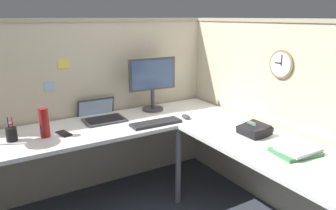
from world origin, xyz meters
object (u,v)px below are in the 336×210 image
(cell_phone, at_px, (64,134))
(book_stack, at_px, (297,151))
(laptop, at_px, (101,115))
(pen_cup, at_px, (12,134))
(computer_mouse, at_px, (186,117))
(keyboard, at_px, (156,123))
(office_phone, at_px, (255,130))
(thermos_flask, at_px, (44,123))
(wall_clock, at_px, (282,64))
(monitor, at_px, (152,80))

(cell_phone, xyz_separation_m, book_stack, (1.21, -1.15, 0.02))
(laptop, bearing_deg, pen_cup, -165.93)
(laptop, xyz_separation_m, computer_mouse, (0.63, -0.40, -0.01))
(keyboard, height_order, pen_cup, pen_cup)
(keyboard, relative_size, pen_cup, 2.39)
(laptop, relative_size, cell_phone, 2.66)
(cell_phone, distance_m, office_phone, 1.45)
(pen_cup, xyz_separation_m, cell_phone, (0.35, -0.06, -0.05))
(thermos_flask, distance_m, wall_clock, 1.85)
(computer_mouse, bearing_deg, laptop, 147.74)
(wall_clock, bearing_deg, monitor, 124.65)
(pen_cup, distance_m, cell_phone, 0.36)
(laptop, xyz_separation_m, keyboard, (0.33, -0.40, -0.01))
(computer_mouse, bearing_deg, book_stack, -78.61)
(keyboard, bearing_deg, computer_mouse, 1.25)
(laptop, distance_m, book_stack, 1.62)
(thermos_flask, bearing_deg, keyboard, -12.13)
(pen_cup, relative_size, cell_phone, 1.25)
(computer_mouse, bearing_deg, keyboard, -179.94)
(monitor, xyz_separation_m, keyboard, (-0.18, -0.38, -0.28))
(keyboard, bearing_deg, book_stack, -61.93)
(keyboard, distance_m, computer_mouse, 0.30)
(laptop, bearing_deg, cell_phone, -147.79)
(monitor, distance_m, cell_phone, 0.96)
(office_phone, height_order, wall_clock, wall_clock)
(computer_mouse, relative_size, book_stack, 0.33)
(pen_cup, bearing_deg, cell_phone, -8.95)
(thermos_flask, distance_m, office_phone, 1.57)
(laptop, height_order, keyboard, laptop)
(book_stack, bearing_deg, wall_clock, 54.20)
(monitor, distance_m, pen_cup, 1.27)
(monitor, bearing_deg, computer_mouse, -71.85)
(pen_cup, bearing_deg, book_stack, -37.65)
(monitor, bearing_deg, office_phone, -70.83)
(monitor, distance_m, book_stack, 1.43)
(monitor, relative_size, keyboard, 1.16)
(thermos_flask, height_order, office_phone, thermos_flask)
(book_stack, height_order, wall_clock, wall_clock)
(office_phone, bearing_deg, book_stack, -92.63)
(book_stack, distance_m, wall_clock, 0.73)
(book_stack, bearing_deg, keyboard, 116.89)
(thermos_flask, bearing_deg, pen_cup, 170.33)
(thermos_flask, xyz_separation_m, office_phone, (1.36, -0.78, -0.07))
(cell_phone, bearing_deg, computer_mouse, -22.53)
(office_phone, bearing_deg, keyboard, 130.76)
(computer_mouse, xyz_separation_m, office_phone, (0.22, -0.60, 0.02))
(office_phone, relative_size, wall_clock, 0.95)
(computer_mouse, xyz_separation_m, wall_clock, (0.52, -0.55, 0.49))
(monitor, bearing_deg, thermos_flask, -169.01)
(monitor, height_order, cell_phone, monitor)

